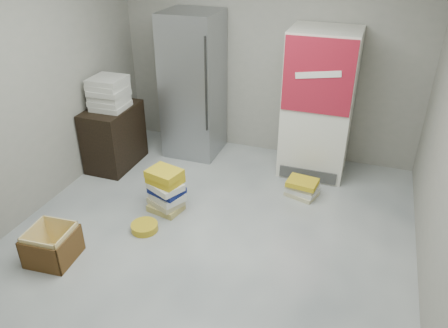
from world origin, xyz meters
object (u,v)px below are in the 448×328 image
Objects in this scene: wood_shelf at (114,137)px; phonebook_stack_main at (166,190)px; coke_cooler at (319,104)px; steel_fridge at (194,86)px; cardboard_box at (52,247)px.

phonebook_stack_main is at bearing -34.38° from wood_shelf.
steel_fridge is at bearing 179.82° from coke_cooler.
cardboard_box is (-0.66, -1.10, -0.12)m from phonebook_stack_main.
wood_shelf is (-0.83, -0.73, -0.55)m from steel_fridge.
coke_cooler is 2.25× the size of wood_shelf.
coke_cooler is 4.01× the size of cardboard_box.
coke_cooler is at bearing 47.13° from cardboard_box.
steel_fridge reaches higher than phonebook_stack_main.
steel_fridge is 1.65m from coke_cooler.
wood_shelf is at bearing -163.72° from coke_cooler.
steel_fridge is 1.23m from wood_shelf.
phonebook_stack_main is (1.10, -0.75, -0.14)m from wood_shelf.
steel_fridge is 4.23× the size of cardboard_box.
cardboard_box is (-0.39, -2.58, -0.81)m from steel_fridge.
coke_cooler is at bearing 16.28° from wood_shelf.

